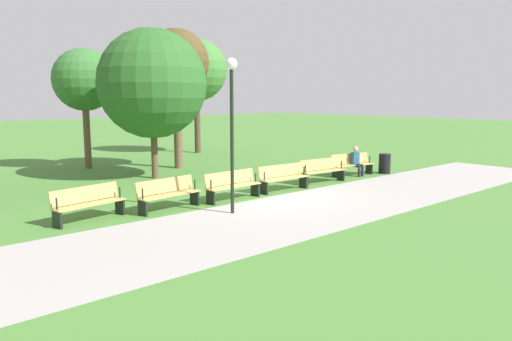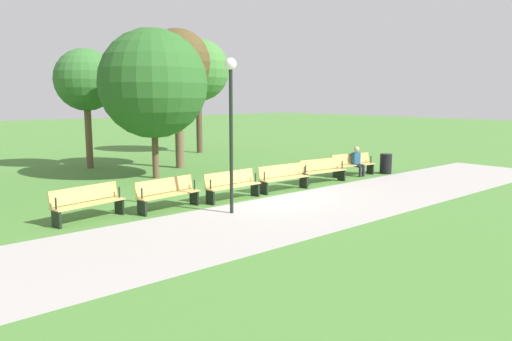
{
  "view_description": "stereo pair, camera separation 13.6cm",
  "coord_description": "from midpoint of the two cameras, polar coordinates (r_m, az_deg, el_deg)",
  "views": [
    {
      "loc": [
        10.42,
        11.55,
        3.19
      ],
      "look_at": [
        0.0,
        -0.23,
        0.8
      ],
      "focal_mm": 33.99,
      "sensor_mm": 36.0,
      "label": 1
    },
    {
      "loc": [
        10.32,
        11.64,
        3.19
      ],
      "look_at": [
        0.0,
        -0.23,
        0.8
      ],
      "focal_mm": 33.99,
      "sensor_mm": 36.0,
      "label": 2
    }
  ],
  "objects": [
    {
      "name": "path_paving",
      "position": [
        14.23,
        6.77,
        -4.37
      ],
      "size": [
        25.32,
        4.05,
        0.01
      ],
      "primitive_type": "cube",
      "color": "#A39E99",
      "rests_on": "ground"
    },
    {
      "name": "tree_4",
      "position": [
        23.02,
        -19.73,
        9.95
      ],
      "size": [
        2.75,
        2.75,
        5.32
      ],
      "color": "brown",
      "rests_on": "ground"
    },
    {
      "name": "bench_4",
      "position": [
        14.04,
        -10.58,
        -2.64
      ],
      "size": [
        2.0,
        0.68,
        0.89
      ],
      "rotation": [
        0.0,
        0.0,
        0.11
      ],
      "color": "tan",
      "rests_on": "ground"
    },
    {
      "name": "tree_1",
      "position": [
        19.44,
        -12.31,
        9.94
      ],
      "size": [
        4.23,
        4.23,
        5.82
      ],
      "color": "brown",
      "rests_on": "ground"
    },
    {
      "name": "ground_plane",
      "position": [
        15.88,
        0.3,
        -2.95
      ],
      "size": [
        120.0,
        120.0,
        0.0
      ],
      "primitive_type": "plane",
      "color": "#477A33"
    },
    {
      "name": "bench_3",
      "position": [
        15.16,
        -3.06,
        -1.68
      ],
      "size": [
        1.97,
        0.54,
        0.89
      ],
      "rotation": [
        0.0,
        0.0,
        0.04
      ],
      "color": "tan",
      "rests_on": "ground"
    },
    {
      "name": "bench_2",
      "position": [
        16.61,
        2.96,
        -0.76
      ],
      "size": [
        1.97,
        0.54,
        0.89
      ],
      "rotation": [
        0.0,
        0.0,
        -0.04
      ],
      "color": "tan",
      "rests_on": "ground"
    },
    {
      "name": "bench_1",
      "position": [
        18.32,
        7.58,
        0.05
      ],
      "size": [
        2.0,
        0.68,
        0.89
      ],
      "rotation": [
        0.0,
        0.0,
        -0.11
      ],
      "color": "tan",
      "rests_on": "ground"
    },
    {
      "name": "bench_0",
      "position": [
        20.2,
        11.01,
        0.77
      ],
      "size": [
        2.01,
        0.81,
        0.89
      ],
      "rotation": [
        0.0,
        0.0,
        -0.18
      ],
      "color": "tan",
      "rests_on": "ground"
    },
    {
      "name": "trash_bin",
      "position": [
        21.1,
        14.72,
        0.79
      ],
      "size": [
        0.49,
        0.49,
        0.83
      ],
      "primitive_type": "cylinder",
      "color": "black",
      "rests_on": "ground"
    },
    {
      "name": "person_seated",
      "position": [
        20.16,
        11.56,
        1.19
      ],
      "size": [
        0.39,
        0.56,
        1.2
      ],
      "rotation": [
        0.0,
        0.0,
        -0.18
      ],
      "color": "navy",
      "rests_on": "ground"
    },
    {
      "name": "tree_0",
      "position": [
        22.14,
        -9.53,
        12.33
      ],
      "size": [
        2.9,
        2.9,
        6.17
      ],
      "color": "brown",
      "rests_on": "ground"
    },
    {
      "name": "bench_5",
      "position": [
        13.36,
        -19.41,
        -3.57
      ],
      "size": [
        2.01,
        0.81,
        0.89
      ],
      "rotation": [
        0.0,
        0.0,
        0.18
      ],
      "color": "tan",
      "rests_on": "ground"
    },
    {
      "name": "tree_2",
      "position": [
        28.15,
        -7.17,
        11.61
      ],
      "size": [
        3.51,
        3.51,
        6.46
      ],
      "color": "#4C3828",
      "rests_on": "ground"
    },
    {
      "name": "lamp_post",
      "position": [
        13.15,
        -3.17,
        7.44
      ],
      "size": [
        0.32,
        0.32,
        4.22
      ],
      "color": "black",
      "rests_on": "ground"
    }
  ]
}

